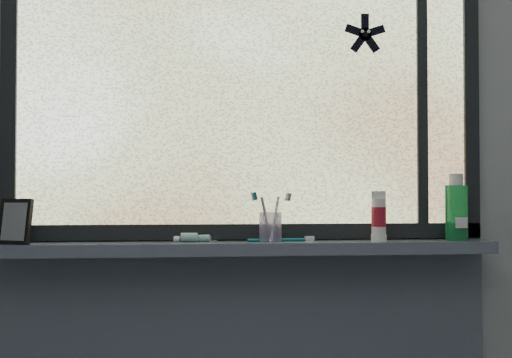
{
  "coord_description": "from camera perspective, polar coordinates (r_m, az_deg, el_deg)",
  "views": [
    {
      "loc": [
        -0.14,
        -0.62,
        1.18
      ],
      "look_at": [
        0.01,
        1.05,
        1.22
      ],
      "focal_mm": 40.0,
      "sensor_mm": 36.0,
      "label": 1
    }
  ],
  "objects": [
    {
      "name": "wall_back",
      "position": [
        1.93,
        -0.87,
        0.72
      ],
      "size": [
        3.0,
        0.01,
        2.5
      ],
      "primitive_type": "cube",
      "color": "#9EA3A8",
      "rests_on": "ground"
    },
    {
      "name": "windowsill",
      "position": [
        1.87,
        -0.7,
        -6.9
      ],
      "size": [
        1.62,
        0.14,
        0.04
      ],
      "primitive_type": "cube",
      "color": "#50586B",
      "rests_on": "wall_back"
    },
    {
      "name": "window_pane",
      "position": [
        1.94,
        -0.82,
        9.04
      ],
      "size": [
        1.5,
        0.01,
        1.0
      ],
      "primitive_type": "cube",
      "color": "silver",
      "rests_on": "wall_back"
    },
    {
      "name": "frame_bottom",
      "position": [
        1.91,
        -0.81,
        -5.26
      ],
      "size": [
        1.6,
        0.03,
        0.05
      ],
      "primitive_type": "cube",
      "color": "black",
      "rests_on": "windowsill"
    },
    {
      "name": "frame_left",
      "position": [
        2.03,
        -23.44,
        8.67
      ],
      "size": [
        0.05,
        0.03,
        1.1
      ],
      "primitive_type": "cube",
      "color": "black",
      "rests_on": "wall_back"
    },
    {
      "name": "frame_right",
      "position": [
        2.14,
        20.63,
        8.16
      ],
      "size": [
        0.05,
        0.03,
        1.1
      ],
      "primitive_type": "cube",
      "color": "black",
      "rests_on": "wall_back"
    },
    {
      "name": "frame_mullion",
      "position": [
        2.07,
        16.2,
        8.45
      ],
      "size": [
        0.03,
        0.03,
        1.0
      ],
      "primitive_type": "cube",
      "color": "black",
      "rests_on": "wall_back"
    },
    {
      "name": "starfish_sticker",
      "position": [
        2.04,
        10.85,
        14.03
      ],
      "size": [
        0.15,
        0.02,
        0.15
      ],
      "primitive_type": null,
      "color": "black",
      "rests_on": "window_pane"
    },
    {
      "name": "vanity_mirror",
      "position": [
        1.92,
        -22.93,
        -3.92
      ],
      "size": [
        0.13,
        0.1,
        0.14
      ],
      "primitive_type": "cube",
      "rotation": [
        0.0,
        0.0,
        -0.4
      ],
      "color": "black",
      "rests_on": "windowsill"
    },
    {
      "name": "toothpaste_tube",
      "position": [
        1.86,
        -6.15,
        -5.82
      ],
      "size": [
        0.17,
        0.06,
        0.03
      ],
      "primitive_type": null,
      "rotation": [
        0.0,
        0.0,
        -0.16
      ],
      "color": "silver",
      "rests_on": "windowsill"
    },
    {
      "name": "toothbrush_cup",
      "position": [
        1.85,
        1.46,
        -4.84
      ],
      "size": [
        0.1,
        0.1,
        0.1
      ],
      "primitive_type": "cylinder",
      "rotation": [
        0.0,
        0.0,
        0.41
      ],
      "color": "#B4A0D4",
      "rests_on": "windowsill"
    },
    {
      "name": "toothbrush_lying",
      "position": [
        1.87,
        2.12,
        -6.02
      ],
      "size": [
        0.24,
        0.04,
        0.02
      ],
      "primitive_type": null,
      "rotation": [
        0.0,
        0.0,
        0.08
      ],
      "color": "#0B6267",
      "rests_on": "windowsill"
    },
    {
      "name": "mouthwash_bottle",
      "position": [
        2.02,
        19.4,
        -2.66
      ],
      "size": [
        0.1,
        0.1,
        0.18
      ],
      "primitive_type": "cylinder",
      "rotation": [
        0.0,
        0.0,
        -0.43
      ],
      "color": "#1D954B",
      "rests_on": "windowsill"
    },
    {
      "name": "cream_tube",
      "position": [
        1.92,
        12.17,
        -3.49
      ],
      "size": [
        0.06,
        0.06,
        0.12
      ],
      "primitive_type": "cylinder",
      "rotation": [
        0.0,
        0.0,
        0.35
      ],
      "color": "silver",
      "rests_on": "windowsill"
    }
  ]
}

